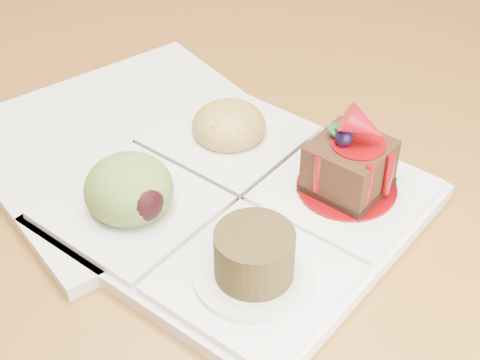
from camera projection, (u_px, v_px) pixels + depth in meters
dining_table at (19, 71)px, 0.89m from camera, size 1.00×1.80×0.75m
sampler_plate at (235, 194)px, 0.58m from camera, size 0.30×0.30×0.10m
second_plate at (133, 146)px, 0.65m from camera, size 0.26×0.26×0.01m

